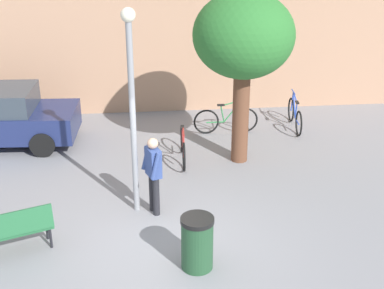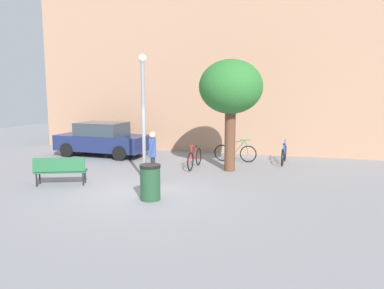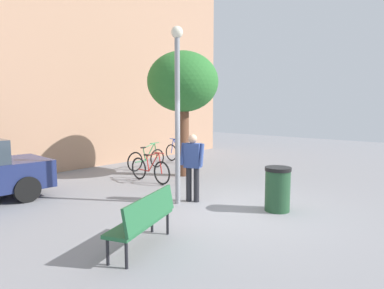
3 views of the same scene
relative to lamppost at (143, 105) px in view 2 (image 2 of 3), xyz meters
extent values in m
plane|color=gray|center=(0.51, -1.39, -2.54)|extent=(36.00, 36.00, 0.00)
cube|color=tan|center=(0.51, 6.87, 2.46)|extent=(17.11, 2.00, 9.98)
cylinder|color=gray|center=(0.00, 0.00, -0.57)|extent=(0.12, 0.12, 3.92)
sphere|color=#F2EACC|center=(0.00, 0.00, 1.51)|extent=(0.28, 0.28, 0.28)
cylinder|color=#232328|center=(0.40, -0.25, -2.11)|extent=(0.14, 0.14, 0.85)
cylinder|color=#232328|center=(0.33, -0.06, -2.11)|extent=(0.14, 0.14, 0.85)
cube|color=#334784|center=(0.37, -0.16, -1.39)|extent=(0.34, 0.45, 0.60)
sphere|color=tan|center=(0.37, -0.16, -0.98)|extent=(0.22, 0.22, 0.22)
cylinder|color=#334784|center=(0.41, -0.41, -1.36)|extent=(0.25, 0.16, 0.55)
cylinder|color=#334784|center=(0.23, 0.06, -1.36)|extent=(0.25, 0.16, 0.55)
cube|color=#236038|center=(-2.33, -1.34, -2.09)|extent=(1.65, 0.97, 0.06)
cube|color=#236038|center=(-2.26, -1.52, -1.84)|extent=(1.54, 0.68, 0.44)
cylinder|color=black|center=(-3.06, -1.44, -2.33)|extent=(0.05, 0.05, 0.42)
cylinder|color=black|center=(-1.71, -0.94, -2.33)|extent=(0.05, 0.05, 0.42)
cylinder|color=black|center=(-2.95, -1.74, -2.33)|extent=(0.05, 0.05, 0.42)
cylinder|color=black|center=(-1.60, -1.24, -2.33)|extent=(0.05, 0.05, 0.42)
cylinder|color=brown|center=(2.56, 2.16, -1.37)|extent=(0.40, 0.40, 2.33)
ellipsoid|color=#2C6F2D|center=(2.56, 2.16, 0.61)|extent=(2.35, 2.35, 1.99)
torus|color=black|center=(4.55, 4.66, -2.18)|extent=(0.10, 0.71, 0.71)
torus|color=black|center=(4.47, 3.56, -2.18)|extent=(0.10, 0.71, 0.71)
cylinder|color=blue|center=(4.53, 4.29, -1.90)|extent=(0.07, 0.50, 0.64)
cylinder|color=blue|center=(4.52, 4.24, -1.66)|extent=(0.08, 0.58, 0.18)
cylinder|color=blue|center=(4.50, 4.01, -1.97)|extent=(0.05, 0.14, 0.48)
cylinder|color=blue|center=(4.49, 3.81, -2.21)|extent=(0.07, 0.50, 0.04)
cylinder|color=blue|center=(4.55, 4.59, -1.90)|extent=(0.05, 0.17, 0.63)
cube|color=black|center=(4.50, 3.96, -1.71)|extent=(0.09, 0.21, 0.04)
cylinder|color=blue|center=(4.54, 4.53, -1.59)|extent=(0.06, 0.44, 0.03)
torus|color=black|center=(3.05, 3.95, -2.18)|extent=(0.71, 0.06, 0.71)
torus|color=black|center=(1.95, 3.94, -2.18)|extent=(0.71, 0.06, 0.71)
cylinder|color=#338447|center=(2.69, 3.95, -1.90)|extent=(0.50, 0.04, 0.64)
cylinder|color=#338447|center=(2.64, 3.95, -1.66)|extent=(0.58, 0.04, 0.18)
cylinder|color=#338447|center=(2.40, 3.95, -1.97)|extent=(0.14, 0.04, 0.48)
cylinder|color=#338447|center=(2.20, 3.94, -2.21)|extent=(0.50, 0.04, 0.04)
cylinder|color=#338447|center=(2.99, 3.95, -1.90)|extent=(0.17, 0.04, 0.63)
cube|color=black|center=(2.35, 3.95, -1.71)|extent=(0.20, 0.08, 0.04)
cylinder|color=#338447|center=(2.92, 3.95, -1.59)|extent=(0.44, 0.03, 0.03)
torus|color=black|center=(1.14, 1.73, -2.18)|extent=(0.08, 0.71, 0.71)
torus|color=black|center=(1.18, 2.83, -2.18)|extent=(0.08, 0.71, 0.71)
cylinder|color=red|center=(1.16, 2.09, -1.90)|extent=(0.05, 0.50, 0.64)
cylinder|color=red|center=(1.16, 2.14, -1.66)|extent=(0.06, 0.58, 0.18)
cylinder|color=red|center=(1.17, 2.38, -1.97)|extent=(0.04, 0.14, 0.48)
cylinder|color=red|center=(1.17, 2.58, -2.21)|extent=(0.05, 0.50, 0.04)
cylinder|color=red|center=(1.14, 1.79, -1.90)|extent=(0.04, 0.17, 0.63)
cube|color=black|center=(1.17, 2.43, -1.71)|extent=(0.09, 0.20, 0.04)
cylinder|color=red|center=(1.15, 1.86, -1.59)|extent=(0.05, 0.44, 0.03)
cube|color=navy|center=(-3.64, 3.77, -1.92)|extent=(4.29, 1.93, 0.70)
cube|color=#333D47|center=(-3.64, 3.77, -1.29)|extent=(2.18, 1.68, 0.60)
cylinder|color=black|center=(-2.25, 4.49, -2.22)|extent=(0.65, 0.26, 0.64)
cylinder|color=black|center=(-2.34, 2.90, -2.22)|extent=(0.65, 0.26, 0.64)
cylinder|color=black|center=(-4.95, 4.65, -2.22)|extent=(0.65, 0.26, 0.64)
cylinder|color=black|center=(-5.04, 3.05, -2.22)|extent=(0.65, 0.26, 0.64)
cylinder|color=#234C2D|center=(1.04, -2.10, -2.08)|extent=(0.56, 0.56, 0.92)
cylinder|color=black|center=(1.04, -2.10, -1.58)|extent=(0.58, 0.58, 0.08)
camera|label=1|loc=(0.16, -9.96, 3.32)|focal=50.82mm
camera|label=2|loc=(4.75, -11.36, 0.51)|focal=34.38mm
camera|label=3|loc=(-5.94, -5.59, -0.17)|focal=32.21mm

